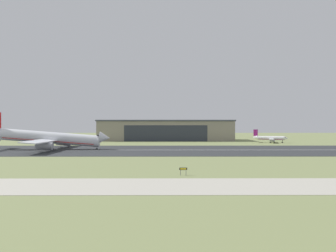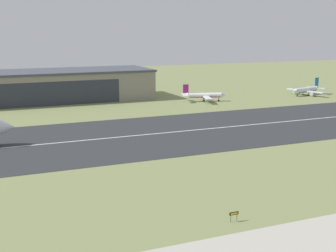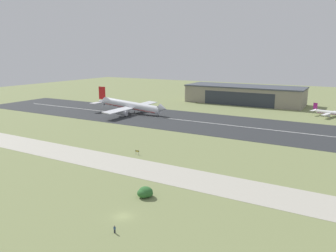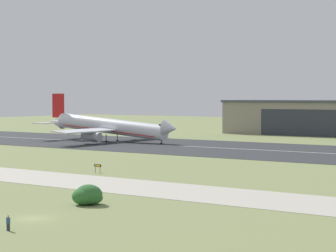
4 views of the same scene
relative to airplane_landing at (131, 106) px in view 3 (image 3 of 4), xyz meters
name	(u,v)px [view 3 (image 3 of 4)]	position (x,y,z in m)	size (l,w,h in m)	color
ground_plane	(211,155)	(78.13, -56.75, -4.91)	(610.51, 610.51, 0.00)	#7A8451
runway_strip	(251,128)	(78.13, -2.96, -4.88)	(370.51, 53.78, 0.06)	#2B2D30
runway_centreline	(251,128)	(78.13, -2.96, -4.84)	(333.46, 0.70, 0.01)	silver
taxiway_road	(180,176)	(78.13, -81.36, -4.88)	(277.88, 15.42, 0.05)	#B2AD9E
hangar_building	(244,94)	(49.71, 77.90, 1.81)	(87.18, 30.66, 13.41)	gray
airplane_landing	(131,106)	(0.00, 0.00, 0.00)	(53.01, 51.64, 15.85)	silver
airplane_parked_west	(329,113)	(110.16, 49.11, -2.30)	(20.28, 19.28, 7.63)	white
shrub_clump	(145,193)	(76.79, -99.01, -3.72)	(4.04, 4.11, 2.77)	#2D662D
runway_sign	(137,151)	(53.64, -69.54, -3.64)	(1.69, 0.13, 1.67)	#4C4C51
spectator_left	(115,229)	(81.14, -117.20, -4.02)	(0.40, 0.24, 1.70)	#282B38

